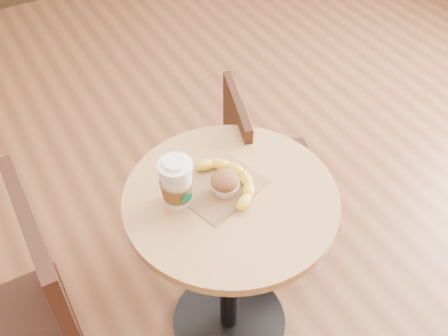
# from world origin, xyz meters

# --- Properties ---
(cafe_table) EXTENTS (0.64, 0.64, 0.75)m
(cafe_table) POSITION_xyz_m (0.11, -0.11, 0.51)
(cafe_table) COLOR black
(cafe_table) RESTS_ON ground
(chair_left) EXTENTS (0.45, 0.45, 1.00)m
(chair_left) POSITION_xyz_m (-0.56, -0.11, 0.55)
(chair_left) COLOR #351C12
(chair_left) RESTS_ON ground
(chair_right) EXTENTS (0.45, 0.45, 0.81)m
(chair_right) POSITION_xyz_m (0.43, 0.18, 0.44)
(chair_right) COLOR #351C12
(chair_right) RESTS_ON ground
(kraft_bag) EXTENTS (0.28, 0.24, 0.00)m
(kraft_bag) POSITION_xyz_m (0.11, -0.07, 0.75)
(kraft_bag) COLOR olive
(kraft_bag) RESTS_ON cafe_table
(coffee_cup) EXTENTS (0.10, 0.10, 0.16)m
(coffee_cup) POSITION_xyz_m (-0.03, -0.06, 0.82)
(coffee_cup) COLOR white
(coffee_cup) RESTS_ON cafe_table
(muffin) EXTENTS (0.09, 0.09, 0.08)m
(muffin) POSITION_xyz_m (0.10, -0.10, 0.79)
(muffin) COLOR white
(muffin) RESTS_ON kraft_bag
(banana) EXTENTS (0.15, 0.26, 0.03)m
(banana) POSITION_xyz_m (0.14, -0.08, 0.77)
(banana) COLOR yellow
(banana) RESTS_ON kraft_bag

